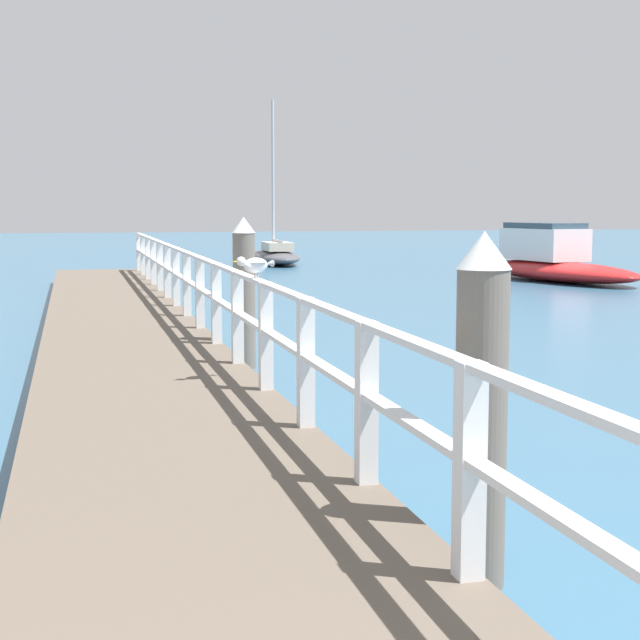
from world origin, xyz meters
The scene contains 7 objects.
pier_deck centered at (0.00, 13.57, 0.18)m, with size 2.21×27.15×0.36m, color brown.
pier_railing centered at (1.03, 13.57, 0.98)m, with size 0.12×25.67×1.00m.
dock_piling_near centered at (1.41, 4.74, 0.97)m, with size 0.29×0.29×1.92m.
dock_piling_far centered at (1.41, 12.15, 0.97)m, with size 0.29×0.29×1.92m.
seagull_foreground centered at (1.02, 9.27, 1.49)m, with size 0.44×0.26×0.21m.
boat_0 centered at (6.35, 34.33, 0.33)m, with size 1.68×4.84×5.82m.
boat_2 centered at (12.32, 24.78, 0.53)m, with size 3.05×6.63×1.60m.
Camera 1 is at (-0.69, -0.01, 2.04)m, focal length 54.87 mm.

